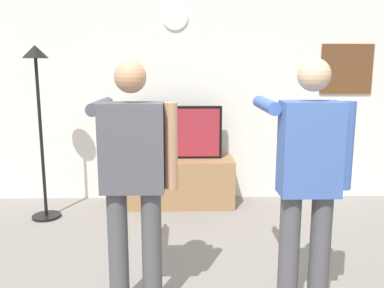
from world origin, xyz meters
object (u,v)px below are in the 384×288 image
object	(u,v)px
tv_stand	(176,182)
floor_lamp	(38,97)
wall_clock	(175,17)
person_standing_nearer_couch	(308,177)
framed_picture	(346,69)
person_standing_nearer_lamp	(133,174)
television	(175,132)

from	to	relation	value
tv_stand	floor_lamp	world-z (taller)	floor_lamp
wall_clock	person_standing_nearer_couch	bearing A→B (deg)	-70.88
framed_picture	person_standing_nearer_lamp	bearing A→B (deg)	-133.58
television	framed_picture	world-z (taller)	framed_picture
floor_lamp	person_standing_nearer_lamp	world-z (taller)	floor_lamp
tv_stand	wall_clock	world-z (taller)	wall_clock
person_standing_nearer_lamp	framed_picture	bearing A→B (deg)	46.42
floor_lamp	person_standing_nearer_lamp	distance (m)	2.26
framed_picture	person_standing_nearer_couch	size ratio (longest dim) A/B	0.37
tv_stand	framed_picture	bearing A→B (deg)	7.71
framed_picture	television	bearing A→B (deg)	-173.49
wall_clock	person_standing_nearer_lamp	xyz separation A→B (m)	(-0.25, -2.55, -1.32)
tv_stand	television	size ratio (longest dim) A/B	1.26
floor_lamp	person_standing_nearer_couch	size ratio (longest dim) A/B	1.10
tv_stand	person_standing_nearer_couch	world-z (taller)	person_standing_nearer_couch
tv_stand	person_standing_nearer_couch	distance (m)	2.62
tv_stand	wall_clock	bearing A→B (deg)	90.00
television	framed_picture	bearing A→B (deg)	6.51
wall_clock	floor_lamp	xyz separation A→B (m)	(-1.49, -0.70, -0.93)
framed_picture	person_standing_nearer_lamp	size ratio (longest dim) A/B	0.38
television	person_standing_nearer_lamp	world-z (taller)	person_standing_nearer_lamp
wall_clock	floor_lamp	distance (m)	1.89
television	floor_lamp	xyz separation A→B (m)	(-1.49, -0.45, 0.47)
wall_clock	framed_picture	world-z (taller)	wall_clock
floor_lamp	person_standing_nearer_lamp	bearing A→B (deg)	-56.00
tv_stand	person_standing_nearer_couch	bearing A→B (deg)	-68.72
floor_lamp	wall_clock	bearing A→B (deg)	25.03
floor_lamp	television	bearing A→B (deg)	16.90
framed_picture	floor_lamp	xyz separation A→B (m)	(-3.67, -0.70, -0.30)
television	person_standing_nearer_couch	size ratio (longest dim) A/B	0.64
tv_stand	television	world-z (taller)	television
tv_stand	person_standing_nearer_lamp	size ratio (longest dim) A/B	0.82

